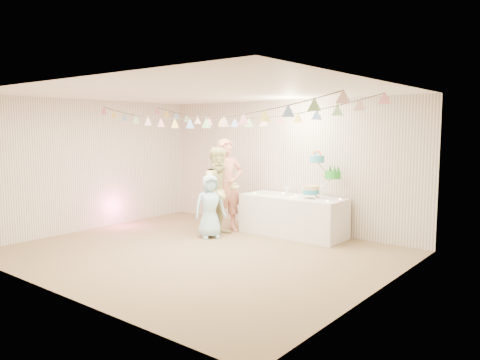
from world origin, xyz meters
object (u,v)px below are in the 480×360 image
Objects in this scene: person_adult_a at (227,185)px; person_adult_b at (220,191)px; table at (293,216)px; cake_stand at (321,177)px; person_child at (210,206)px.

person_adult_a is 1.09× the size of person_adult_b.
person_adult_a is (-1.22, -0.51, 0.54)m from table.
cake_stand is 0.49× the size of person_adult_b.
table is 2.45× the size of cake_stand.
person_adult_b is at bearing -134.65° from person_adult_a.
person_child is (0.11, -0.61, -0.33)m from person_adult_a.
person_child is (-1.66, -1.18, -0.57)m from cake_stand.
person_adult_a is 0.70m from person_child.
person_adult_b is 1.43× the size of person_child.
cake_stand is at bearing -44.47° from person_adult_a.
person_adult_b is at bearing -152.39° from cake_stand.
person_adult_b is at bearing -143.70° from table.
person_adult_b reaches higher than person_child.
person_adult_a is 0.33m from person_adult_b.
table is 1.47m from person_adult_b.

